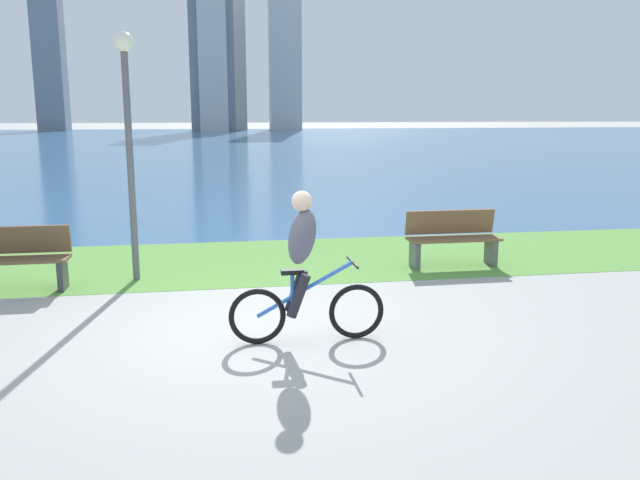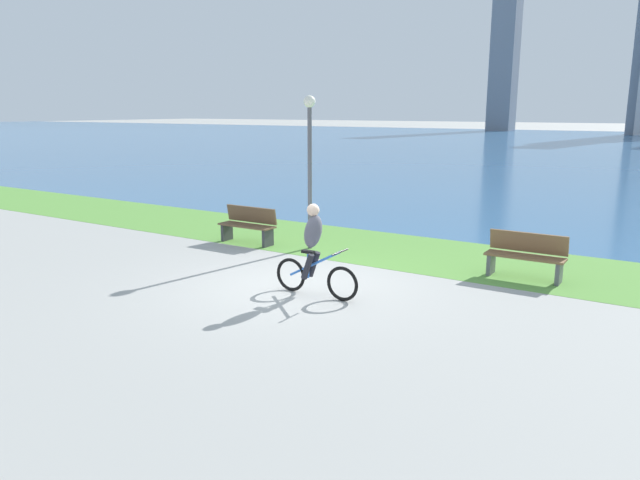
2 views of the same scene
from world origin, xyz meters
The scene contains 8 objects.
ground_plane centered at (0.00, 0.00, 0.00)m, with size 300.00×300.00×0.00m, color #9E9E99.
grass_strip_bayside centered at (0.00, 3.64, 0.00)m, with size 120.00×3.41×0.01m, color #59933D.
bay_water_surface centered at (0.00, 48.48, 0.00)m, with size 300.00×86.27×0.00m, color #386693.
cyclist_lead centered at (0.55, -0.37, 0.83)m, with size 1.71×0.52×1.66m.
bench_near_path centered at (3.45, 2.79, 0.45)m, with size 1.50×0.47×0.90m.
bench_far_along_path centered at (-3.15, 2.35, 0.45)m, with size 1.50×0.47×0.90m.
lamppost_tall centered at (-1.54, 2.69, 2.37)m, with size 0.28×0.28×3.57m.
city_skyline_far_shore centered at (-1.52, 83.44, 11.60)m, with size 34.89×10.70×26.23m.
Camera 1 is at (-0.40, -7.07, 2.47)m, focal length 36.49 mm.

